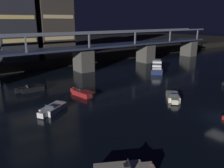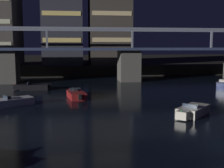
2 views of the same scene
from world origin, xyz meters
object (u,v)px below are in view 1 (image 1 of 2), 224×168
at_px(speedboat_mid_center, 31,89).
at_px(tower_west_tall, 10,6).
at_px(cabin_cruiser_near_left, 157,67).
at_px(speedboat_mid_left, 82,93).
at_px(speedboat_near_right, 173,97).
at_px(speedboat_far_left, 53,109).
at_px(tower_central, 51,6).
at_px(river_bridge, 83,55).

bearing_deg(speedboat_mid_center, tower_west_tall, 81.11).
relative_size(cabin_cruiser_near_left, speedboat_mid_center, 1.56).
bearing_deg(cabin_cruiser_near_left, speedboat_mid_left, -167.10).
bearing_deg(speedboat_mid_left, tower_west_tall, 94.59).
bearing_deg(speedboat_near_right, speedboat_mid_center, 132.85).
height_order(tower_west_tall, speedboat_far_left, tower_west_tall).
height_order(speedboat_near_right, speedboat_far_left, same).
height_order(tower_west_tall, tower_central, tower_central).
bearing_deg(speedboat_mid_left, river_bridge, 59.44).
bearing_deg(cabin_cruiser_near_left, speedboat_near_right, -130.53).
height_order(tower_central, speedboat_mid_left, tower_central).
bearing_deg(tower_west_tall, cabin_cruiser_near_left, -43.76).
xyz_separation_m(river_bridge, tower_central, (-1.94, 13.05, 11.73)).
distance_m(cabin_cruiser_near_left, speedboat_near_right, 20.84).
height_order(cabin_cruiser_near_left, speedboat_far_left, cabin_cruiser_near_left).
distance_m(river_bridge, cabin_cruiser_near_left, 18.19).
xyz_separation_m(river_bridge, tower_west_tall, (-12.15, 14.36, 11.50)).
distance_m(tower_central, speedboat_near_right, 42.75).
height_order(river_bridge, tower_central, tower_central).
bearing_deg(speedboat_mid_center, speedboat_far_left, -93.20).
bearing_deg(river_bridge, speedboat_near_right, -88.50).
xyz_separation_m(speedboat_near_right, speedboat_mid_center, (-16.50, 17.78, 0.00)).
bearing_deg(speedboat_near_right, speedboat_far_left, 159.01).
bearing_deg(cabin_cruiser_near_left, river_bridge, 142.53).
bearing_deg(river_bridge, speedboat_far_left, -129.15).
xyz_separation_m(tower_west_tall, speedboat_near_right, (12.85, -41.10, -15.17)).
height_order(tower_central, speedboat_far_left, tower_central).
height_order(river_bridge, speedboat_mid_left, river_bridge).
height_order(speedboat_mid_left, speedboat_far_left, same).
distance_m(tower_west_tall, speedboat_far_left, 37.95).
xyz_separation_m(river_bridge, speedboat_far_left, (-16.42, -20.17, -3.66)).
xyz_separation_m(cabin_cruiser_near_left, speedboat_mid_left, (-23.91, -5.48, -0.64)).
relative_size(cabin_cruiser_near_left, speedboat_mid_left, 1.55).
bearing_deg(tower_central, speedboat_far_left, -113.56).
bearing_deg(speedboat_far_left, speedboat_mid_center, 86.80).
xyz_separation_m(tower_central, cabin_cruiser_near_left, (16.17, -23.96, -14.76)).
height_order(tower_central, speedboat_mid_center, tower_central).
relative_size(cabin_cruiser_near_left, speedboat_far_left, 1.67).
xyz_separation_m(speedboat_near_right, speedboat_mid_left, (-10.38, 10.35, 0.00)).
height_order(cabin_cruiser_near_left, speedboat_mid_left, cabin_cruiser_near_left).
distance_m(tower_west_tall, cabin_cruiser_near_left, 39.31).
bearing_deg(speedboat_far_left, speedboat_mid_left, 29.30).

